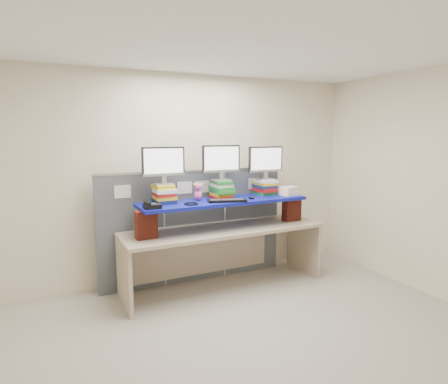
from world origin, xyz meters
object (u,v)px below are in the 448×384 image
monitor_left (163,163)px  keyboard (227,201)px  monitor_right (266,161)px  blue_board (224,201)px  desk_phone (152,206)px  desk (224,240)px  monitor_center (221,161)px

monitor_left → keyboard: (0.73, -0.24, -0.47)m
monitor_right → keyboard: bearing=-160.1°
blue_board → desk_phone: (-0.98, -0.17, 0.05)m
monitor_left → keyboard: size_ratio=1.05×
desk → keyboard: size_ratio=5.29×
monitor_right → monitor_center: bearing=180.0°
keyboard → desk_phone: desk_phone is taller
monitor_left → monitor_center: 0.77m
desk_phone → blue_board: bearing=7.6°
monitor_right → monitor_left: bearing=-180.0°
monitor_center → monitor_right: (0.68, 0.02, -0.03)m
monitor_left → monitor_center: size_ratio=1.00×
desk → blue_board: size_ratio=1.21×
blue_board → monitor_center: (0.01, 0.12, 0.51)m
monitor_left → monitor_center: bearing=0.0°
desk → keyboard: 0.56m
monitor_left → blue_board: bearing=-9.0°
monitor_center → keyboard: (-0.04, -0.26, -0.48)m
blue_board → monitor_left: (-0.75, 0.09, 0.50)m
blue_board → keyboard: 0.15m
desk → monitor_right: size_ratio=5.05×
desk → blue_board: (0.00, 0.00, 0.51)m
desk_phone → desk: bearing=7.6°
desk → monitor_center: bearing=81.2°
monitor_center → monitor_left: bearing=-180.0°
monitor_center → monitor_right: bearing=0.0°
blue_board → monitor_center: monitor_center is taller
monitor_center → desk_phone: bearing=-165.5°
monitor_left → desk_phone: size_ratio=2.79×
monitor_left → monitor_right: size_ratio=1.00×
desk → blue_board: bearing=0.0°
desk_phone → monitor_left: bearing=47.8°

